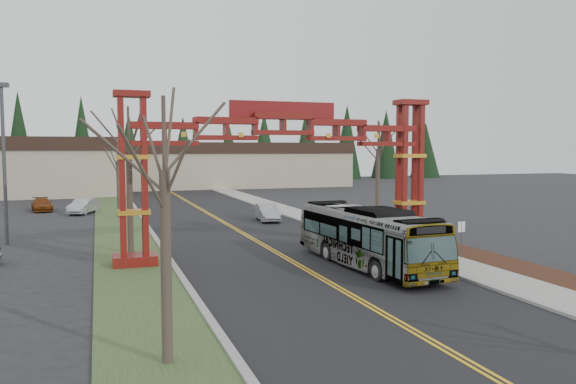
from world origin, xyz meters
name	(u,v)px	position (x,y,z in m)	size (l,w,h in m)	color
ground	(504,384)	(0.00, 0.00, 0.00)	(200.00, 200.00, 0.00)	black
road	(250,238)	(0.00, 25.00, 0.01)	(12.00, 110.00, 0.02)	black
lane_line_left	(249,238)	(-0.12, 25.00, 0.03)	(0.12, 100.00, 0.01)	gold
lane_line_right	(252,237)	(0.12, 25.00, 0.03)	(0.12, 100.00, 0.01)	gold
curb_right	(334,232)	(6.15, 25.00, 0.07)	(0.30, 110.00, 0.15)	gray
sidewalk_right	(352,231)	(7.60, 25.00, 0.08)	(2.60, 110.00, 0.14)	gray
landscape_strip	(535,272)	(10.20, 10.00, 0.06)	(2.60, 50.00, 0.12)	black
grass_median	(128,244)	(-8.00, 25.00, 0.04)	(4.00, 110.00, 0.08)	#324522
curb_left	(158,242)	(-6.15, 25.00, 0.07)	(0.30, 110.00, 0.15)	gray
gateway_arch	(283,149)	(0.00, 18.00, 5.98)	(18.20, 1.60, 8.90)	#620D0C
retail_building_east	(223,164)	(10.00, 79.95, 3.51)	(38.00, 20.30, 7.00)	tan
conifer_treeline	(155,146)	(0.25, 92.00, 6.49)	(116.10, 5.60, 13.00)	black
transit_bus	(367,237)	(3.18, 14.00, 1.54)	(2.59, 11.08, 3.09)	#989B9F
silver_sedan	(267,212)	(3.63, 33.18, 0.72)	(1.52, 4.36, 1.44)	#A5A8AD
parked_car_mid_a	(42,205)	(-14.85, 47.49, 0.62)	(1.75, 4.30, 1.25)	brown
parked_car_far_a	(83,206)	(-11.00, 43.79, 0.71)	(1.51, 4.34, 1.43)	silver
bare_tree_median_near	(165,171)	(-8.00, 4.08, 5.39)	(3.04, 3.04, 7.44)	#382D26
bare_tree_median_mid	(129,147)	(-8.00, 21.51, 6.11)	(3.41, 3.41, 8.40)	#382D26
bare_tree_median_far	(118,161)	(-8.00, 39.37, 4.93)	(2.98, 2.98, 6.92)	#382D26
bare_tree_right_far	(378,150)	(10.00, 25.79, 5.95)	(3.21, 3.21, 8.11)	#382D26
light_pole_near	(4,152)	(-15.18, 27.28, 5.83)	(0.87, 0.44, 10.08)	#3F3F44
street_sign	(461,232)	(8.89, 14.07, 1.49)	(0.47, 0.10, 2.08)	#3F3F44
barrel_south	(434,243)	(8.73, 16.42, 0.55)	(0.60, 0.60, 1.11)	orange
barrel_mid	(403,235)	(8.51, 19.56, 0.54)	(0.59, 0.59, 1.09)	orange
barrel_north	(409,232)	(9.96, 21.19, 0.46)	(0.50, 0.50, 0.92)	orange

